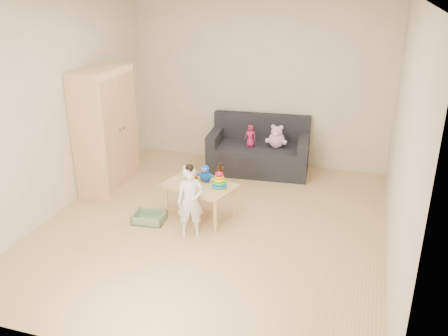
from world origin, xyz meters
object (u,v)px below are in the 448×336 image
(wardrobe, at_px, (105,130))
(play_table, at_px, (200,201))
(sofa, at_px, (258,158))
(toddler, at_px, (190,202))

(wardrobe, bearing_deg, play_table, -16.95)
(wardrobe, relative_size, sofa, 1.13)
(sofa, height_order, play_table, play_table)
(sofa, xyz_separation_m, play_table, (-0.34, -1.66, 0.01))
(wardrobe, distance_m, play_table, 1.72)
(sofa, bearing_deg, toddler, -103.13)
(play_table, xyz_separation_m, toddler, (0.04, -0.44, 0.19))
(sofa, height_order, toddler, toddler)
(toddler, bearing_deg, sofa, 60.14)
(wardrobe, xyz_separation_m, play_table, (1.53, -0.47, -0.62))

